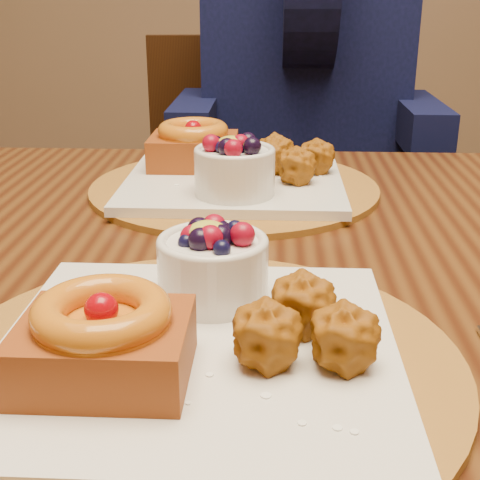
# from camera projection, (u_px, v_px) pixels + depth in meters

# --- Properties ---
(dining_table) EXTENTS (1.60, 0.90, 0.76)m
(dining_table) POSITION_uv_depth(u_px,v_px,m) (222.00, 320.00, 0.71)
(dining_table) COLOR black
(dining_table) RESTS_ON ground
(place_setting_near) EXTENTS (0.38, 0.38, 0.09)m
(place_setting_near) POSITION_uv_depth(u_px,v_px,m) (194.00, 335.00, 0.47)
(place_setting_near) COLOR brown
(place_setting_near) RESTS_ON dining_table
(place_setting_far) EXTENTS (0.38, 0.38, 0.09)m
(place_setting_far) POSITION_uv_depth(u_px,v_px,m) (231.00, 171.00, 0.87)
(place_setting_far) COLOR brown
(place_setting_far) RESTS_ON dining_table
(chair_far) EXTENTS (0.47, 0.47, 0.90)m
(chair_far) POSITION_uv_depth(u_px,v_px,m) (239.00, 210.00, 1.62)
(chair_far) COLOR black
(chair_far) RESTS_ON ground
(diner) EXTENTS (0.51, 0.49, 0.83)m
(diner) POSITION_uv_depth(u_px,v_px,m) (306.00, 49.00, 1.36)
(diner) COLOR black
(diner) RESTS_ON ground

